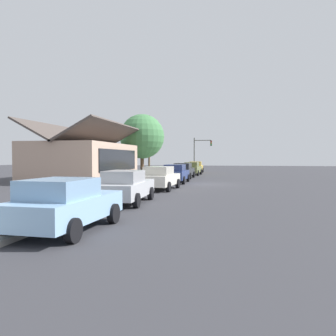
{
  "coord_description": "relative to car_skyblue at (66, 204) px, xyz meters",
  "views": [
    {
      "loc": [
        -27.32,
        -2.03,
        2.22
      ],
      "look_at": [
        2.32,
        3.57,
        1.23
      ],
      "focal_mm": 35.7,
      "sensor_mm": 36.0,
      "label": 1
    }
  ],
  "objects": [
    {
      "name": "car_silver",
      "position": [
        6.07,
        0.06,
        -0.0
      ],
      "size": [
        4.71,
        2.01,
        1.59
      ],
      "rotation": [
        0.0,
        0.0,
        0.02
      ],
      "color": "silver",
      "rests_on": "ground"
    },
    {
      "name": "car_ivory",
      "position": [
        12.88,
        -0.14,
        -0.0
      ],
      "size": [
        4.55,
        2.21,
        1.59
      ],
      "rotation": [
        0.0,
        0.0,
        -0.06
      ],
      "color": "silver",
      "rests_on": "ground"
    },
    {
      "name": "traffic_light_main",
      "position": [
        42.45,
        -0.29,
        2.68
      ],
      "size": [
        0.37,
        2.79,
        5.2
      ],
      "color": "#383833",
      "rests_on": "ground"
    },
    {
      "name": "car_charcoal",
      "position": [
        25.27,
        0.01,
        0.0
      ],
      "size": [
        4.73,
        2.01,
        1.59
      ],
      "rotation": [
        0.0,
        0.0,
        -0.01
      ],
      "color": "#2D3035",
      "rests_on": "ground"
    },
    {
      "name": "car_mustard",
      "position": [
        37.84,
        0.02,
        0.0
      ],
      "size": [
        4.84,
        2.07,
        1.59
      ],
      "rotation": [
        0.0,
        0.0,
        0.03
      ],
      "color": "gold",
      "rests_on": "ground"
    },
    {
      "name": "car_olive",
      "position": [
        31.51,
        -0.2,
        0.0
      ],
      "size": [
        4.89,
        2.04,
        1.59
      ],
      "rotation": [
        0.0,
        0.0,
        -0.03
      ],
      "color": "olive",
      "rests_on": "ground"
    },
    {
      "name": "ground_plane",
      "position": [
        18.12,
        -2.83,
        -0.81
      ],
      "size": [
        120.0,
        120.0,
        0.0
      ],
      "primitive_type": "plane",
      "color": "#38383D"
    },
    {
      "name": "sidewalk_curb",
      "position": [
        18.12,
        2.77,
        -0.73
      ],
      "size": [
        60.0,
        4.2,
        0.16
      ],
      "primitive_type": "cube",
      "color": "#A3A099",
      "rests_on": "ground"
    },
    {
      "name": "car_skyblue",
      "position": [
        0.0,
        0.0,
        0.0
      ],
      "size": [
        4.4,
        2.24,
        1.59
      ],
      "rotation": [
        0.0,
        0.0,
        -0.05
      ],
      "color": "#8CB7E0",
      "rests_on": "ground"
    },
    {
      "name": "shade_tree",
      "position": [
        30.69,
        5.94,
        3.93
      ],
      "size": [
        5.48,
        5.48,
        7.5
      ],
      "color": "brown",
      "rests_on": "ground"
    },
    {
      "name": "utility_pole_wooden",
      "position": [
        31.99,
        5.37,
        3.11
      ],
      "size": [
        1.8,
        0.24,
        7.5
      ],
      "color": "brown",
      "rests_on": "ground"
    },
    {
      "name": "storefront_building",
      "position": [
        21.4,
        9.15,
        1.09
      ],
      "size": [
        13.27,
        7.21,
        5.49
      ],
      "color": "tan",
      "rests_on": "ground"
    },
    {
      "name": "fire_hydrant_red",
      "position": [
        10.61,
        1.37,
        -0.32
      ],
      "size": [
        0.22,
        0.22,
        0.71
      ],
      "color": "red",
      "rests_on": "sidewalk_curb"
    },
    {
      "name": "car_navy",
      "position": [
        18.99,
        -0.2,
        0.0
      ],
      "size": [
        4.77,
        1.97,
        1.59
      ],
      "rotation": [
        0.0,
        0.0,
        0.0
      ],
      "color": "navy",
      "rests_on": "ground"
    }
  ]
}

